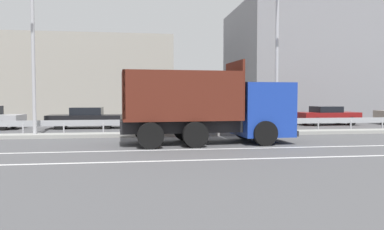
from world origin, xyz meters
TOP-DOWN VIEW (x-y plane):
  - ground_plane at (0.00, 0.00)m, footprint 320.00×320.00m
  - lane_strip_0 at (0.65, -2.35)m, footprint 62.88×0.16m
  - lane_strip_1 at (0.65, -4.77)m, footprint 62.88×0.16m
  - median_island at (0.00, 2.81)m, footprint 34.58×1.10m
  - median_guardrail at (-0.00, 4.20)m, footprint 62.88×0.09m
  - dump_truck at (1.70, -0.49)m, footprint 7.55×3.13m
  - median_road_sign at (-2.03, 2.81)m, footprint 0.85×0.16m
  - street_lamp_1 at (-7.39, 2.77)m, footprint 0.71×2.18m
  - street_lamp_2 at (5.19, 2.74)m, footprint 0.70×2.17m
  - parked_car_3 at (-5.63, 8.13)m, footprint 4.66×1.87m
  - parked_car_4 at (0.73, 8.34)m, footprint 4.03×2.03m
  - parked_car_5 at (6.04, 8.11)m, footprint 4.29×2.18m
  - parked_car_6 at (11.20, 8.57)m, footprint 4.43×2.10m
  - background_building_0 at (-10.58, 21.25)m, footprint 22.85×10.22m
  - background_building_1 at (18.94, 18.36)m, footprint 23.53×11.89m

SIDE VIEW (x-z plane):
  - ground_plane at x=0.00m, z-range 0.00..0.00m
  - lane_strip_0 at x=0.65m, z-range 0.00..0.01m
  - lane_strip_1 at x=0.65m, z-range 0.00..0.01m
  - median_island at x=0.00m, z-range 0.00..0.18m
  - median_guardrail at x=0.00m, z-range 0.18..0.96m
  - parked_car_3 at x=-5.63m, z-range 0.01..1.37m
  - parked_car_6 at x=11.20m, z-range 0.02..1.37m
  - parked_car_4 at x=0.73m, z-range 0.00..1.41m
  - parked_car_5 at x=6.04m, z-range 0.01..1.54m
  - median_road_sign at x=-2.03m, z-range 0.11..2.51m
  - dump_truck at x=1.70m, z-range -0.44..3.14m
  - background_building_0 at x=-10.58m, z-range 0.00..7.49m
  - street_lamp_2 at x=5.19m, z-range 0.48..8.84m
  - street_lamp_1 at x=-7.39m, z-range 0.48..9.31m
  - background_building_1 at x=18.94m, z-range 0.00..10.59m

